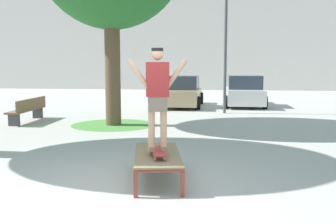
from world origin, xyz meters
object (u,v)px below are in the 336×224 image
Objects in this scene: skater at (157,92)px; car_white at (244,92)px; park_bench at (28,109)px; skateboard at (158,152)px; light_post at (226,20)px; skate_box at (157,156)px; car_tan at (182,92)px.

car_white is at bearing 79.91° from skater.
car_white is 10.32m from park_bench.
skateboard is 0.20× the size of car_white.
skater is 0.29× the size of light_post.
skate_box is 12.27m from car_tan.
park_bench reaches higher than skateboard.
car_tan is 4.46m from light_post.
car_tan and car_white have the same top height.
light_post is (2.00, -2.47, 3.13)m from car_tan.
skate_box is at bearing -100.41° from car_white.
skate_box is 0.48× the size of car_white.
car_tan is at bearing 93.14° from skateboard.
skate_box is 10.45m from light_post.
park_bench reaches higher than skate_box.
skater reaches higher than car_tan.
skate_box is at bearing 100.24° from skater.
park_bench is (-5.60, 6.55, -1.08)m from skater.
car_white is 1.74× the size of park_bench.
park_bench is 8.43m from light_post.
light_post is at bearing 26.45° from park_bench.
skater is 0.70× the size of park_bench.
skateboard is (0.04, -0.21, 0.12)m from skate_box.
skater reaches higher than skateboard.
car_tan reaches higher than park_bench.
light_post is at bearing -50.97° from car_tan.
car_white is at bearing 79.59° from skate_box.
car_tan is (-0.68, 12.46, 0.15)m from skateboard.
light_post reaches higher than skateboard.
skateboard is 0.34× the size of park_bench.
skater is 8.69m from park_bench.
skater is (0.04, -0.21, 1.12)m from skate_box.
light_post is (1.32, 9.99, 2.29)m from skater.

